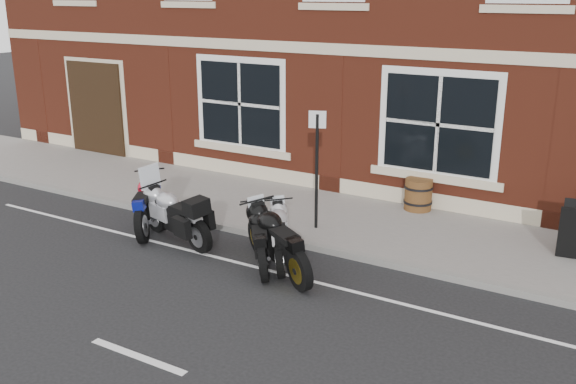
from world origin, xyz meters
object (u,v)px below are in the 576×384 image
at_px(barrel_planter, 418,194).
at_px(moto_touring_silver, 175,212).
at_px(moto_naked_black, 263,235).
at_px(moto_sport_red, 151,201).
at_px(moto_sport_silver, 282,233).
at_px(parking_sign, 317,162).
at_px(moto_sport_black, 279,238).

bearing_deg(barrel_planter, moto_touring_silver, -132.54).
bearing_deg(barrel_planter, moto_naked_black, -110.68).
height_order(moto_touring_silver, moto_sport_red, moto_touring_silver).
bearing_deg(moto_touring_silver, barrel_planter, -26.04).
distance_m(moto_sport_silver, moto_naked_black, 0.36).
height_order(moto_touring_silver, barrel_planter, moto_touring_silver).
bearing_deg(barrel_planter, parking_sign, -122.87).
relative_size(moto_sport_black, barrel_planter, 2.93).
distance_m(moto_touring_silver, moto_sport_silver, 2.27).
xyz_separation_m(moto_sport_red, moto_naked_black, (2.92, -0.33, -0.04)).
bearing_deg(moto_touring_silver, moto_sport_silver, -67.59).
bearing_deg(moto_touring_silver, moto_naked_black, -75.02).
height_order(barrel_planter, parking_sign, parking_sign).
relative_size(moto_sport_red, moto_naked_black, 1.10).
bearing_deg(moto_sport_black, moto_sport_silver, 56.08).
bearing_deg(moto_touring_silver, moto_sport_red, 88.94).
xyz_separation_m(moto_sport_black, moto_naked_black, (-0.40, 0.13, -0.06)).
distance_m(moto_naked_black, parking_sign, 2.01).
bearing_deg(moto_naked_black, moto_sport_red, 138.86).
relative_size(moto_touring_silver, parking_sign, 0.89).
height_order(moto_sport_silver, barrel_planter, moto_sport_silver).
bearing_deg(parking_sign, moto_sport_red, -175.99).
bearing_deg(moto_sport_red, moto_sport_silver, -32.59).
height_order(moto_touring_silver, moto_sport_silver, moto_touring_silver).
bearing_deg(moto_sport_black, moto_naked_black, 104.65).
xyz_separation_m(moto_touring_silver, moto_sport_silver, (2.26, 0.23, -0.06)).
bearing_deg(barrel_planter, moto_sport_black, -104.90).
distance_m(barrel_planter, parking_sign, 2.70).
relative_size(moto_touring_silver, barrel_planter, 3.06).
relative_size(moto_naked_black, parking_sign, 0.75).
bearing_deg(moto_sport_black, barrel_planter, 18.09).
bearing_deg(moto_sport_silver, moto_touring_silver, 155.39).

